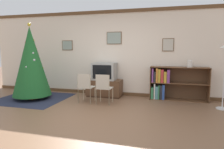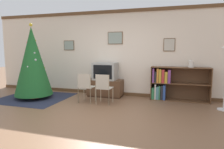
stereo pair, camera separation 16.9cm
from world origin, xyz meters
name	(u,v)px [view 2 (the right image)]	position (x,y,z in m)	size (l,w,h in m)	color
ground_plane	(84,118)	(0.00, 0.00, 0.00)	(24.00, 24.00, 0.00)	brown
wall_back	(115,53)	(0.00, 2.41, 1.35)	(8.88, 0.11, 2.70)	silver
area_rug	(34,98)	(-2.23, 1.22, 0.00)	(1.99, 1.87, 0.01)	#23283D
christmas_tree	(33,61)	(-2.23, 1.22, 1.12)	(1.11, 1.11, 2.23)	maroon
tv_console	(105,88)	(-0.23, 2.08, 0.27)	(1.08, 0.53, 0.53)	#412A1A
television	(105,71)	(-0.23, 2.08, 0.80)	(0.72, 0.52, 0.54)	#9E9E99
folding_chair_left	(86,86)	(-0.49, 1.17, 0.47)	(0.40, 0.40, 0.82)	#BCB29E
folding_chair_right	(104,87)	(0.04, 1.17, 0.47)	(0.40, 0.40, 0.82)	#BCB29E
bookshelf	(169,84)	(1.70, 2.18, 0.48)	(1.62, 0.36, 0.97)	brown
vase	(191,64)	(2.27, 2.16, 1.07)	(0.14, 0.14, 0.20)	silver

